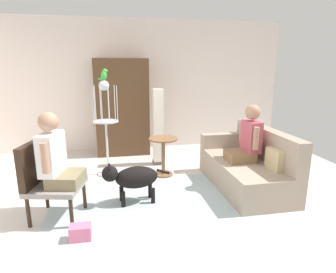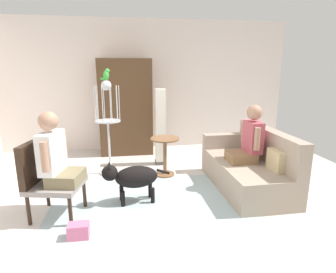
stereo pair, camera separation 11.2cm
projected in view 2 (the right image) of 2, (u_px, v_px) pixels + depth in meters
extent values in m
plane|color=beige|center=(157.00, 207.00, 3.66)|extent=(7.09, 7.09, 0.00)
cube|color=silver|center=(140.00, 86.00, 6.15)|extent=(6.51, 0.12, 2.76)
cube|color=#9EB2B7|center=(153.00, 217.00, 3.39)|extent=(2.58, 2.52, 0.01)
cube|color=gray|center=(246.00, 174.00, 4.21)|extent=(0.87, 1.71, 0.42)
cube|color=gray|center=(269.00, 145.00, 4.16)|extent=(0.19, 1.70, 0.47)
cube|color=gray|center=(228.00, 140.00, 4.86)|extent=(0.86, 0.19, 0.24)
cube|color=#C6B284|center=(276.00, 160.00, 3.75)|extent=(0.10, 0.32, 0.28)
cylinder|color=black|center=(84.00, 194.00, 3.62)|extent=(0.04, 0.04, 0.36)
cylinder|color=black|center=(70.00, 211.00, 3.17)|extent=(0.04, 0.04, 0.36)
cylinder|color=black|center=(48.00, 193.00, 3.65)|extent=(0.04, 0.04, 0.36)
cylinder|color=black|center=(28.00, 210.00, 3.20)|extent=(0.04, 0.04, 0.36)
cube|color=gray|center=(57.00, 185.00, 3.36)|extent=(0.69, 0.67, 0.06)
cube|color=black|center=(33.00, 162.00, 3.31)|extent=(0.20, 0.57, 0.50)
cube|color=olive|center=(241.00, 157.00, 4.13)|extent=(0.39, 0.35, 0.14)
cube|color=#B24C59|center=(253.00, 137.00, 4.08)|extent=(0.18, 0.35, 0.46)
sphere|color=#A57A60|center=(255.00, 112.00, 4.00)|extent=(0.22, 0.22, 0.22)
cylinder|color=#A57A60|center=(257.00, 139.00, 3.86)|extent=(0.08, 0.08, 0.32)
cylinder|color=#A57A60|center=(244.00, 132.00, 4.27)|extent=(0.08, 0.08, 0.32)
cube|color=#76694B|center=(66.00, 177.00, 3.33)|extent=(0.44, 0.48, 0.14)
cube|color=white|center=(52.00, 152.00, 3.26)|extent=(0.26, 0.44, 0.48)
sphere|color=#A57A60|center=(48.00, 121.00, 3.18)|extent=(0.22, 0.22, 0.22)
cylinder|color=#A57A60|center=(64.00, 145.00, 3.49)|extent=(0.08, 0.08, 0.33)
cylinder|color=#A57A60|center=(44.00, 157.00, 3.02)|extent=(0.08, 0.08, 0.33)
cylinder|color=brown|center=(165.00, 139.00, 4.60)|extent=(0.48, 0.48, 0.02)
cylinder|color=brown|center=(165.00, 157.00, 4.67)|extent=(0.06, 0.06, 0.62)
cylinder|color=brown|center=(165.00, 174.00, 4.74)|extent=(0.32, 0.32, 0.03)
ellipsoid|color=black|center=(137.00, 177.00, 3.72)|extent=(0.59, 0.34, 0.29)
sphere|color=black|center=(110.00, 173.00, 3.61)|extent=(0.21, 0.21, 0.21)
cone|color=black|center=(110.00, 167.00, 3.54)|extent=(0.06, 0.06, 0.06)
cone|color=black|center=(109.00, 164.00, 3.64)|extent=(0.06, 0.06, 0.06)
cylinder|color=black|center=(163.00, 172.00, 3.79)|extent=(0.18, 0.05, 0.10)
cylinder|color=black|center=(123.00, 199.00, 3.65)|extent=(0.06, 0.06, 0.21)
cylinder|color=black|center=(122.00, 193.00, 3.81)|extent=(0.06, 0.06, 0.21)
cylinder|color=black|center=(153.00, 195.00, 3.74)|extent=(0.06, 0.06, 0.21)
cylinder|color=black|center=(150.00, 190.00, 3.91)|extent=(0.06, 0.06, 0.21)
cylinder|color=silver|center=(111.00, 172.00, 4.83)|extent=(0.36, 0.36, 0.03)
cylinder|color=silver|center=(109.00, 148.00, 4.73)|extent=(0.04, 0.04, 0.90)
cylinder|color=silver|center=(108.00, 121.00, 4.62)|extent=(0.41, 0.41, 0.02)
cylinder|color=silver|center=(119.00, 103.00, 4.58)|extent=(0.01, 0.01, 0.57)
cylinder|color=silver|center=(117.00, 102.00, 4.68)|extent=(0.01, 0.01, 0.57)
cylinder|color=silver|center=(111.00, 102.00, 4.73)|extent=(0.01, 0.01, 0.57)
cylinder|color=silver|center=(104.00, 102.00, 4.72)|extent=(0.01, 0.01, 0.57)
cylinder|color=silver|center=(98.00, 103.00, 4.63)|extent=(0.01, 0.01, 0.57)
cylinder|color=silver|center=(95.00, 103.00, 4.52)|extent=(0.01, 0.01, 0.57)
cylinder|color=silver|center=(96.00, 104.00, 4.41)|extent=(0.01, 0.01, 0.57)
cylinder|color=silver|center=(102.00, 105.00, 4.36)|extent=(0.01, 0.01, 0.57)
cylinder|color=silver|center=(110.00, 105.00, 4.38)|extent=(0.01, 0.01, 0.57)
cylinder|color=silver|center=(117.00, 104.00, 4.46)|extent=(0.01, 0.01, 0.57)
sphere|color=silver|center=(106.00, 85.00, 4.48)|extent=(0.16, 0.16, 0.16)
ellipsoid|color=green|center=(106.00, 75.00, 4.44)|extent=(0.09, 0.10, 0.15)
sphere|color=green|center=(107.00, 71.00, 4.43)|extent=(0.07, 0.07, 0.07)
cone|color=#D8BF4C|center=(109.00, 71.00, 4.44)|extent=(0.03, 0.02, 0.02)
ellipsoid|color=green|center=(104.00, 79.00, 4.45)|extent=(0.12, 0.03, 0.04)
cube|color=#4C4742|center=(161.00, 162.00, 5.30)|extent=(0.20, 0.20, 0.06)
cube|color=white|center=(160.00, 126.00, 5.14)|extent=(0.18, 0.18, 1.34)
cube|color=#4C331E|center=(126.00, 107.00, 5.80)|extent=(1.06, 0.56, 1.94)
cube|color=#D8668C|center=(79.00, 231.00, 2.97)|extent=(0.22, 0.15, 0.16)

